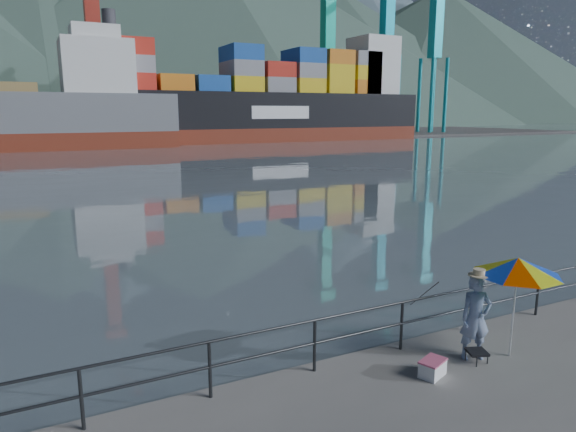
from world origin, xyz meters
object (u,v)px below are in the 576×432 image
object	(u,v)px
beach_umbrella	(518,266)
cooler_bag	(432,369)
container_ship	(278,104)
fisherman	(476,318)

from	to	relation	value
beach_umbrella	cooler_bag	xyz separation A→B (m)	(-1.91, 0.07, -1.69)
beach_umbrella	container_ship	distance (m)	78.61
beach_umbrella	cooler_bag	distance (m)	2.55
fisherman	cooler_bag	size ratio (longest dim) A/B	3.41
beach_umbrella	container_ship	xyz separation A→B (m)	(29.46, 72.77, 4.05)
cooler_bag	fisherman	bearing A→B (deg)	-12.72
beach_umbrella	fisherman	bearing A→B (deg)	160.33
fisherman	container_ship	distance (m)	78.71
beach_umbrella	container_ship	world-z (taller)	container_ship
beach_umbrella	cooler_bag	bearing A→B (deg)	177.89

